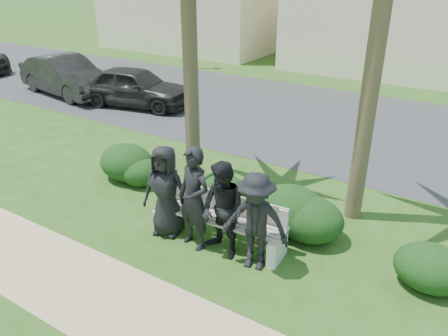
% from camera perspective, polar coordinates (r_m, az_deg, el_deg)
% --- Properties ---
extents(ground, '(160.00, 160.00, 0.00)m').
position_cam_1_polar(ground, '(8.13, -5.21, -9.86)').
color(ground, '#264914').
rests_on(ground, ground).
extents(footpath, '(30.00, 1.60, 0.01)m').
position_cam_1_polar(footpath, '(7.10, -14.33, -16.68)').
color(footpath, tan).
rests_on(footpath, ground).
extents(asphalt_street, '(160.00, 8.00, 0.01)m').
position_cam_1_polar(asphalt_street, '(14.62, 14.02, 5.81)').
color(asphalt_street, '#2D2D30').
rests_on(asphalt_street, ground).
extents(street_lamp, '(0.36, 0.36, 4.29)m').
position_cam_1_polar(street_lamp, '(21.74, -5.56, 20.49)').
color(street_lamp, black).
rests_on(street_lamp, ground).
extents(park_bench, '(2.55, 0.74, 0.88)m').
position_cam_1_polar(park_bench, '(7.98, -0.73, -7.06)').
color(park_bench, '#A5978A').
rests_on(park_bench, ground).
extents(man_a, '(0.96, 0.73, 1.76)m').
position_cam_1_polar(man_a, '(8.05, -7.63, -3.02)').
color(man_a, black).
rests_on(man_a, ground).
extents(man_b, '(0.77, 0.59, 1.90)m').
position_cam_1_polar(man_b, '(7.60, -3.94, -4.04)').
color(man_b, black).
rests_on(man_b, ground).
extents(man_c, '(0.99, 0.86, 1.74)m').
position_cam_1_polar(man_c, '(7.39, -0.11, -5.59)').
color(man_c, black).
rests_on(man_c, ground).
extents(man_d, '(1.22, 0.85, 1.74)m').
position_cam_1_polar(man_d, '(7.11, 4.13, -7.06)').
color(man_d, black).
rests_on(man_d, ground).
extents(hedge_a, '(1.34, 1.10, 0.87)m').
position_cam_1_polar(hedge_a, '(10.52, -12.63, 0.87)').
color(hedge_a, black).
rests_on(hedge_a, ground).
extents(hedge_b, '(1.01, 0.83, 0.66)m').
position_cam_1_polar(hedge_b, '(10.22, -10.98, -0.36)').
color(hedge_b, black).
rests_on(hedge_b, ground).
extents(hedge_c, '(1.11, 0.92, 0.72)m').
position_cam_1_polar(hedge_c, '(9.16, -0.44, -2.78)').
color(hedge_c, black).
rests_on(hedge_c, ground).
extents(hedge_d, '(1.41, 1.17, 0.92)m').
position_cam_1_polar(hedge_d, '(8.35, 8.77, -5.27)').
color(hedge_d, black).
rests_on(hedge_d, ground).
extents(hedge_e, '(1.28, 1.06, 0.84)m').
position_cam_1_polar(hedge_e, '(8.22, 11.09, -6.38)').
color(hedge_e, black).
rests_on(hedge_e, ground).
extents(hedge_f, '(1.13, 0.94, 0.74)m').
position_cam_1_polar(hedge_f, '(7.67, 25.45, -11.57)').
color(hedge_f, black).
rests_on(hedge_f, ground).
extents(car_a, '(4.36, 2.45, 1.40)m').
position_cam_1_polar(car_a, '(16.04, -11.56, 10.35)').
color(car_a, black).
rests_on(car_a, ground).
extents(car_b, '(4.69, 2.24, 1.48)m').
position_cam_1_polar(car_b, '(18.23, -19.91, 11.26)').
color(car_b, black).
rests_on(car_b, ground).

